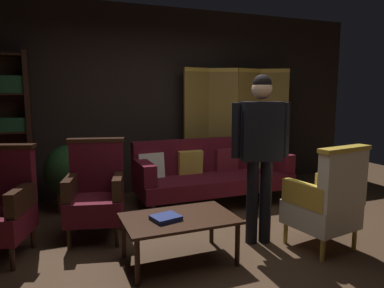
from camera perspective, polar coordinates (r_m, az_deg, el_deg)
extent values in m
plane|color=#3D2819|center=(3.60, 4.96, -16.90)|extent=(10.00, 10.00, 0.00)
cube|color=black|center=(5.56, -6.40, 6.89)|extent=(7.20, 0.10, 2.80)
cube|color=olive|center=(5.56, 0.73, 2.29)|extent=(0.46, 0.13, 1.90)
cube|color=gold|center=(5.54, 0.75, 11.80)|extent=(0.46, 0.14, 0.06)
cube|color=olive|center=(5.69, 4.94, 2.40)|extent=(0.42, 0.24, 1.90)
cube|color=gold|center=(5.67, 5.05, 11.69)|extent=(0.43, 0.25, 0.06)
cube|color=olive|center=(5.84, 8.98, 2.48)|extent=(0.46, 0.12, 1.90)
cube|color=gold|center=(5.82, 9.19, 11.53)|extent=(0.46, 0.13, 0.06)
cube|color=olive|center=(6.00, 12.82, 2.53)|extent=(0.40, 0.28, 1.90)
cube|color=gold|center=(5.98, 13.11, 11.34)|extent=(0.41, 0.28, 0.06)
cube|color=black|center=(5.11, -24.50, 1.86)|extent=(0.06, 0.32, 2.05)
cylinder|color=black|center=(4.34, -6.26, -10.88)|extent=(0.07, 0.07, 0.22)
cylinder|color=black|center=(5.15, 14.75, -8.00)|extent=(0.07, 0.07, 0.22)
cylinder|color=black|center=(4.89, -8.18, -8.69)|extent=(0.07, 0.07, 0.22)
cylinder|color=black|center=(5.63, 11.09, -6.49)|extent=(0.07, 0.07, 0.22)
cube|color=#4C0F19|center=(4.87, 3.62, -6.13)|extent=(2.10, 0.76, 0.20)
cube|color=#4C0F19|center=(5.07, 2.15, -1.72)|extent=(2.10, 0.18, 0.46)
cube|color=#4C0F19|center=(4.49, -7.75, -4.41)|extent=(0.16, 0.68, 0.26)
cube|color=#4C0F19|center=(5.30, 13.26, -2.59)|extent=(0.16, 0.68, 0.26)
cube|color=beige|center=(4.71, -6.58, -3.53)|extent=(0.35, 0.18, 0.35)
cube|color=#B79338|center=(4.88, -0.30, -3.06)|extent=(0.34, 0.14, 0.35)
cube|color=maroon|center=(5.11, 5.49, -2.59)|extent=(0.35, 0.13, 0.34)
cube|color=tan|center=(5.38, 10.73, -2.14)|extent=(0.35, 0.14, 0.34)
cylinder|color=black|center=(3.00, -8.72, -18.20)|extent=(0.04, 0.04, 0.39)
cylinder|color=black|center=(3.30, 7.28, -15.64)|extent=(0.04, 0.04, 0.39)
cylinder|color=black|center=(3.48, -10.82, -14.38)|extent=(0.04, 0.04, 0.39)
cylinder|color=black|center=(3.74, 3.17, -12.60)|extent=(0.04, 0.04, 0.39)
cube|color=black|center=(3.27, -2.06, -11.80)|extent=(1.00, 0.64, 0.03)
cylinder|color=gold|center=(4.19, 19.23, -12.01)|extent=(0.04, 0.04, 0.22)
cylinder|color=gold|center=(3.87, 14.72, -13.55)|extent=(0.04, 0.04, 0.22)
cylinder|color=gold|center=(3.94, 24.50, -13.66)|extent=(0.04, 0.04, 0.22)
cylinder|color=gold|center=(3.59, 20.15, -15.57)|extent=(0.04, 0.04, 0.22)
cube|color=beige|center=(3.81, 19.82, -10.44)|extent=(0.64, 0.64, 0.24)
cube|color=beige|center=(3.57, 22.99, -5.35)|extent=(0.57, 0.21, 0.54)
cube|color=gold|center=(3.52, 23.26, -0.75)|extent=(0.61, 0.22, 0.04)
cube|color=gold|center=(3.93, 22.23, -6.50)|extent=(0.17, 0.51, 0.22)
cube|color=gold|center=(3.57, 17.53, -7.74)|extent=(0.17, 0.51, 0.22)
cylinder|color=black|center=(3.80, -19.04, -14.14)|extent=(0.04, 0.04, 0.22)
cylinder|color=black|center=(3.74, -11.89, -14.24)|extent=(0.04, 0.04, 0.22)
cylinder|color=black|center=(4.22, -17.80, -11.79)|extent=(0.04, 0.04, 0.22)
cylinder|color=black|center=(4.17, -11.43, -11.83)|extent=(0.04, 0.04, 0.22)
cube|color=#4C0F19|center=(3.90, -15.17, -9.80)|extent=(0.68, 0.68, 0.24)
cube|color=#4C0F19|center=(4.02, -14.96, -3.49)|extent=(0.57, 0.25, 0.54)
cube|color=black|center=(3.97, -15.12, 0.61)|extent=(0.61, 0.27, 0.04)
cube|color=black|center=(3.87, -18.84, -6.53)|extent=(0.21, 0.51, 0.22)
cube|color=black|center=(3.81, -11.70, -6.50)|extent=(0.21, 0.51, 0.22)
cylinder|color=black|center=(3.58, -26.76, -16.01)|extent=(0.04, 0.04, 0.22)
cylinder|color=black|center=(3.97, -24.07, -13.41)|extent=(0.04, 0.04, 0.22)
cube|color=#4C0F19|center=(3.89, -27.79, -4.58)|extent=(0.57, 0.29, 0.54)
cube|color=black|center=(3.84, -28.08, -0.35)|extent=(0.61, 0.31, 0.04)
cube|color=black|center=(3.63, -25.64, -7.93)|extent=(0.25, 0.50, 0.22)
cylinder|color=black|center=(3.75, 11.65, -8.97)|extent=(0.12, 0.12, 0.86)
cylinder|color=black|center=(3.71, 9.58, -9.12)|extent=(0.12, 0.12, 0.86)
cube|color=maroon|center=(3.62, 10.82, -1.91)|extent=(0.35, 0.23, 0.09)
cube|color=black|center=(3.58, 10.93, 2.03)|extent=(0.44, 0.30, 0.58)
cube|color=white|center=(3.68, 10.39, 2.66)|extent=(0.14, 0.05, 0.41)
cube|color=maroon|center=(3.67, 10.45, 6.26)|extent=(0.09, 0.04, 0.04)
cylinder|color=black|center=(3.67, 14.63, 2.21)|extent=(0.09, 0.09, 0.54)
cylinder|color=black|center=(3.51, 7.06, 2.15)|extent=(0.09, 0.09, 0.54)
sphere|color=tan|center=(3.56, 11.11, 8.60)|extent=(0.20, 0.20, 0.20)
sphere|color=black|center=(3.56, 11.13, 9.40)|extent=(0.18, 0.18, 0.18)
cylinder|color=brown|center=(4.94, -19.05, -8.54)|extent=(0.28, 0.28, 0.28)
ellipsoid|color=#193D19|center=(4.84, -19.28, -4.04)|extent=(0.57, 0.57, 0.66)
cube|color=navy|center=(3.20, -4.21, -11.69)|extent=(0.27, 0.25, 0.04)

